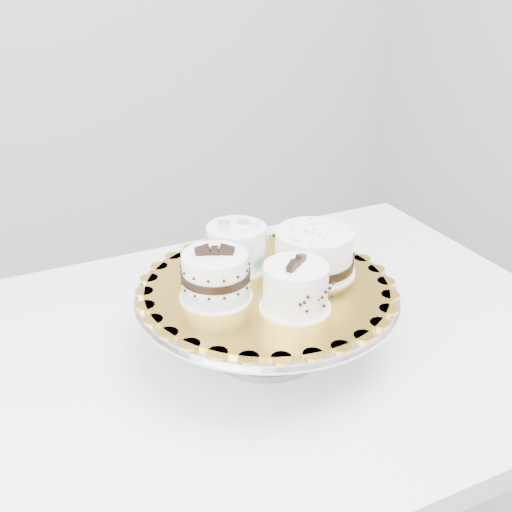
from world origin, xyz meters
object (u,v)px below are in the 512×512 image
table (232,385)px  cake_ribbon (314,253)px  cake_stand (267,308)px  cake_dots (237,246)px  cake_board (267,287)px  cake_banded (216,278)px  cake_swirl (296,288)px

table → cake_ribbon: 0.27m
table → cake_stand: cake_stand is taller
cake_dots → table: bearing=-122.4°
table → cake_ribbon: (0.13, -0.03, 0.23)m
table → cake_board: 0.20m
cake_banded → cake_board: bearing=22.3°
cake_swirl → cake_ribbon: cake_swirl is taller
cake_banded → cake_ribbon: cake_banded is taller
cake_stand → cake_ribbon: 0.11m
table → cake_swirl: 0.26m
cake_board → cake_ribbon: 0.10m
cake_dots → cake_ribbon: size_ratio=0.82×
table → cake_dots: 0.24m
cake_board → cake_ribbon: (0.09, 0.00, 0.04)m
table → cake_dots: cake_dots is taller
cake_swirl → cake_banded: bearing=103.7°
cake_stand → cake_board: 0.04m
cake_swirl → cake_ribbon: 0.12m
table → cake_banded: (-0.04, -0.03, 0.23)m
cake_dots → cake_ribbon: (0.10, -0.08, -0.00)m
cake_banded → table: bearing=63.6°
cake_board → cake_banded: bearing=173.8°
cake_board → cake_ribbon: bearing=1.4°
table → cake_board: cake_board is taller
cake_stand → cake_banded: size_ratio=3.08×
cake_stand → cake_dots: 0.11m
cake_swirl → cake_ribbon: bearing=10.7°
cake_swirl → cake_dots: size_ratio=1.08×
cake_stand → cake_banded: cake_banded is taller
cake_dots → cake_ribbon: cake_ribbon is taller
cake_stand → cake_dots: cake_dots is taller
cake_ribbon → cake_stand: bearing=-171.3°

